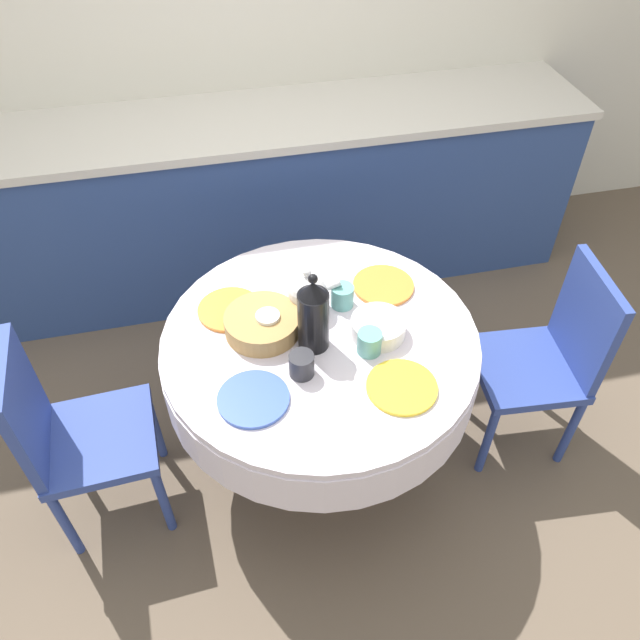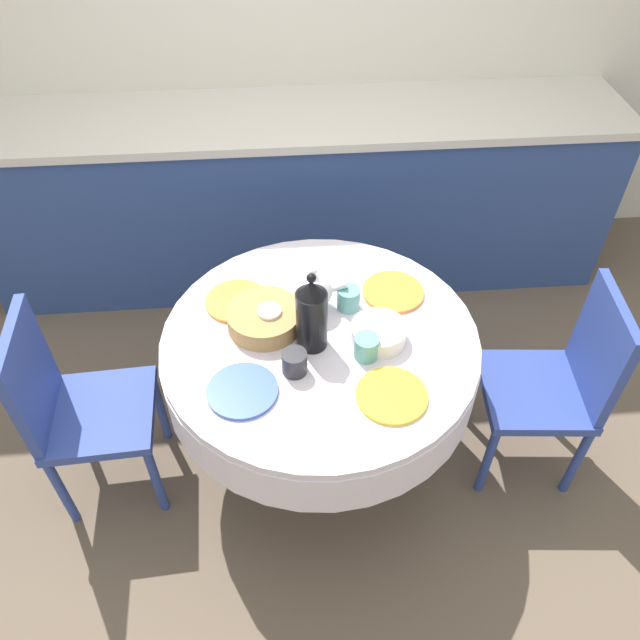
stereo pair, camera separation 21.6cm
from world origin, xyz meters
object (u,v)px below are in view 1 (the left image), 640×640
Objects in this scene: chair_left at (548,355)px; teapot at (308,291)px; coffee_carafe at (313,315)px; chair_right at (72,433)px.

chair_left is 1.00m from teapot.
coffee_carafe is at bearing 92.22° from chair_left.
teapot is at bearing 84.26° from coffee_carafe.
teapot is at bearing 99.47° from chair_right.
chair_right is at bearing -178.89° from coffee_carafe.
teapot reaches higher than chair_right.
chair_left is 1.02m from coffee_carafe.
chair_right is at bearing 94.06° from chair_left.
chair_left is at bearing 85.94° from chair_right.
coffee_carafe is (0.88, 0.02, 0.38)m from chair_right.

